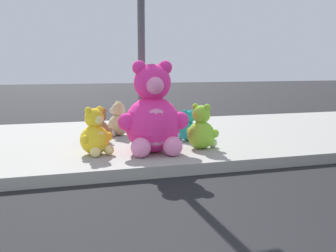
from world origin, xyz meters
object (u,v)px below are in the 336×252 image
object	(u,v)px
plush_pink_large	(153,116)
sign_pole	(141,33)
plush_brown	(99,129)
plush_tan	(118,122)
plush_lime	(202,131)
plush_yellow	(95,136)
plush_lavender	(148,122)
plush_teal	(188,128)

from	to	relation	value
plush_pink_large	sign_pole	bearing A→B (deg)	91.10
plush_pink_large	plush_brown	size ratio (longest dim) A/B	2.33
plush_tan	plush_lime	distance (m)	1.79
sign_pole	plush_tan	size ratio (longest dim) A/B	5.33
plush_pink_large	plush_yellow	bearing A→B (deg)	172.08
plush_pink_large	plush_lime	xyz separation A→B (m)	(0.76, 0.07, -0.25)
plush_lime	plush_lavender	world-z (taller)	plush_lavender
plush_tan	plush_pink_large	bearing A→B (deg)	-82.57
plush_pink_large	plush_lavender	bearing A→B (deg)	78.35
plush_teal	plush_yellow	size ratio (longest dim) A/B	0.78
plush_yellow	plush_brown	bearing A→B (deg)	78.52
plush_tan	plush_brown	distance (m)	0.68
plush_lime	plush_yellow	world-z (taller)	plush_lime
plush_lime	plush_teal	xyz separation A→B (m)	(0.03, 0.64, -0.06)
plush_teal	plush_brown	world-z (taller)	plush_brown
plush_yellow	plush_lavender	world-z (taller)	plush_lavender
plush_pink_large	plush_brown	bearing A→B (deg)	120.61
plush_tan	plush_yellow	bearing A→B (deg)	-111.80
sign_pole	plush_teal	xyz separation A→B (m)	(0.80, 0.13, -1.49)
plush_tan	plush_brown	size ratio (longest dim) A/B	1.09
plush_brown	plush_lavender	xyz separation A→B (m)	(0.85, 0.16, 0.05)
plush_teal	plush_yellow	bearing A→B (deg)	-159.07
plush_yellow	plush_lavender	xyz separation A→B (m)	(1.03, 1.08, 0.00)
plush_lime	plush_brown	bearing A→B (deg)	145.16
plush_lime	plush_teal	bearing A→B (deg)	87.65
sign_pole	plush_lavender	xyz separation A→B (m)	(0.26, 0.60, -1.43)
sign_pole	plush_lavender	bearing A→B (deg)	66.84
plush_lime	plush_brown	size ratio (longest dim) A/B	1.21
plush_tan	plush_lime	size ratio (longest dim) A/B	0.90
plush_lime	plush_yellow	xyz separation A→B (m)	(-1.55, 0.04, -0.00)
plush_pink_large	plush_yellow	distance (m)	0.84
plush_brown	plush_lavender	bearing A→B (deg)	10.96
sign_pole	plush_yellow	xyz separation A→B (m)	(-0.78, -0.48, -1.43)
plush_pink_large	plush_lavender	distance (m)	1.24
plush_yellow	plush_tan	bearing A→B (deg)	68.20
plush_lime	sign_pole	bearing A→B (deg)	146.22
plush_brown	plush_lavender	distance (m)	0.87
sign_pole	plush_tan	xyz separation A→B (m)	(-0.19, 0.98, -1.46)
sign_pole	plush_lime	xyz separation A→B (m)	(0.77, -0.52, -1.43)
plush_lime	plush_yellow	size ratio (longest dim) A/B	1.00
plush_yellow	plush_lavender	bearing A→B (deg)	46.14
sign_pole	plush_pink_large	xyz separation A→B (m)	(0.01, -0.59, -1.18)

